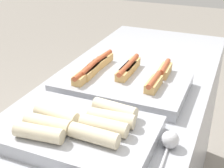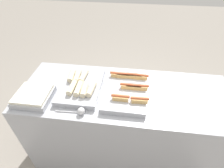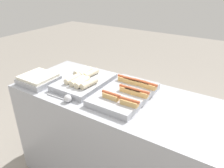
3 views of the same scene
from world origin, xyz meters
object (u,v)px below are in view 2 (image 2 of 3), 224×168
at_px(tray_wraps, 81,85).
at_px(serving_spoon_near, 80,111).
at_px(tray_side_front, 34,96).
at_px(tray_hotdogs, 126,88).

distance_m(tray_wraps, serving_spoon_near, 0.29).
bearing_deg(serving_spoon_near, tray_side_front, 166.32).
xyz_separation_m(tray_hotdogs, tray_wraps, (-0.40, -0.01, 0.00)).
bearing_deg(tray_hotdogs, tray_side_front, -165.63).
xyz_separation_m(tray_wraps, serving_spoon_near, (0.07, -0.28, -0.01)).
height_order(tray_wraps, serving_spoon_near, tray_wraps).
xyz_separation_m(tray_wraps, tray_side_front, (-0.35, -0.18, -0.00)).
distance_m(tray_hotdogs, serving_spoon_near, 0.44).
relative_size(tray_side_front, serving_spoon_near, 1.20).
distance_m(tray_hotdogs, tray_side_front, 0.78).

